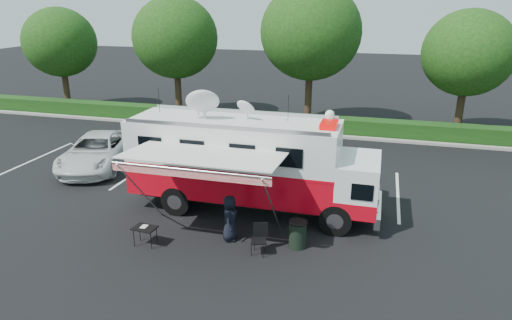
{
  "coord_description": "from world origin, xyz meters",
  "views": [
    {
      "loc": [
        4.44,
        -15.55,
        7.69
      ],
      "look_at": [
        0.0,
        0.5,
        1.9
      ],
      "focal_mm": 32.0,
      "sensor_mm": 36.0,
      "label": 1
    }
  ],
  "objects_px": {
    "command_truck": "(250,163)",
    "folding_table": "(145,229)",
    "white_suv": "(99,166)",
    "trash_bin": "(298,234)"
  },
  "relations": [
    {
      "from": "white_suv",
      "to": "command_truck",
      "type": "bearing_deg",
      "value": -32.92
    },
    {
      "from": "command_truck",
      "to": "folding_table",
      "type": "xyz_separation_m",
      "value": [
        -2.62,
        -3.55,
        -1.34
      ]
    },
    {
      "from": "command_truck",
      "to": "folding_table",
      "type": "relative_size",
      "value": 11.6
    },
    {
      "from": "trash_bin",
      "to": "command_truck",
      "type": "bearing_deg",
      "value": 134.53
    },
    {
      "from": "command_truck",
      "to": "trash_bin",
      "type": "bearing_deg",
      "value": -45.47
    },
    {
      "from": "white_suv",
      "to": "trash_bin",
      "type": "xyz_separation_m",
      "value": [
        10.9,
        -5.1,
        0.46
      ]
    },
    {
      "from": "command_truck",
      "to": "folding_table",
      "type": "bearing_deg",
      "value": -126.43
    },
    {
      "from": "white_suv",
      "to": "folding_table",
      "type": "height_order",
      "value": "white_suv"
    },
    {
      "from": "command_truck",
      "to": "white_suv",
      "type": "distance_m",
      "value": 9.26
    },
    {
      "from": "white_suv",
      "to": "folding_table",
      "type": "distance_m",
      "value": 8.74
    }
  ]
}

